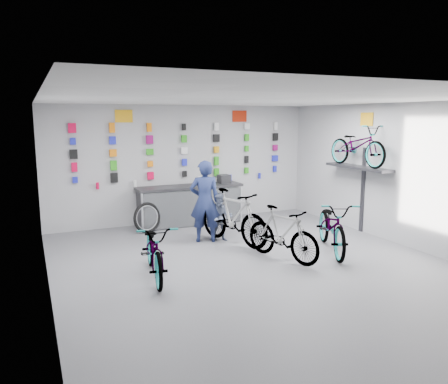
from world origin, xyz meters
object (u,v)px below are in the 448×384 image
bike_center (282,234)px  bike_service (233,217)px  bike_left (155,250)px  customer (221,217)px  clerk (205,201)px  counter (190,205)px  bike_right (332,226)px

bike_center → bike_service: (-0.39, 1.36, 0.07)m
bike_left → customer: size_ratio=1.75×
clerk → bike_service: bearing=159.2°
bike_center → clerk: 2.01m
counter → customer: customer is taller
counter → bike_center: size_ratio=1.58×
bike_right → clerk: size_ratio=1.14×
bike_right → bike_service: size_ratio=1.05×
counter → customer: size_ratio=2.54×
bike_center → bike_right: size_ratio=0.83×
bike_center → clerk: clerk is taller
counter → bike_right: size_ratio=1.32×
bike_left → clerk: 2.35m
bike_left → bike_center: (2.47, -0.08, 0.02)m
bike_center → bike_service: bike_service is taller
bike_left → bike_center: 2.47m
bike_center → customer: 1.76m
bike_service → customer: bearing=97.4°
counter → bike_right: bike_right is taller
bike_left → bike_service: (2.09, 1.28, 0.10)m
counter → bike_center: (0.64, -3.37, 0.03)m
bike_center → clerk: bearing=97.5°
bike_right → customer: bike_right is taller
bike_center → counter: bearing=81.9°
bike_service → bike_left: bearing=-168.1°
bike_center → bike_right: 1.19m
bike_center → customer: (-0.54, 1.67, 0.02)m
bike_service → clerk: clerk is taller
bike_right → bike_center: bearing=-154.4°
counter → customer: bearing=-86.6°
clerk → counter: bearing=-79.6°
clerk → customer: 0.50m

